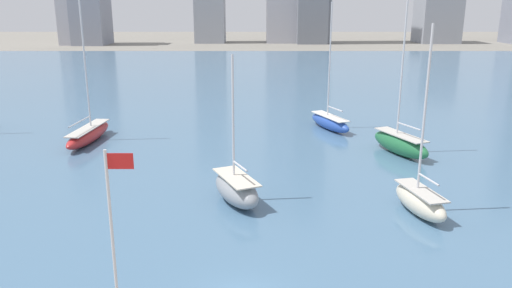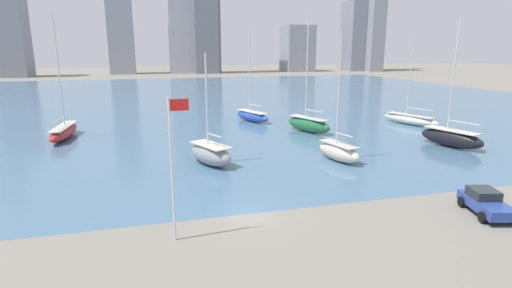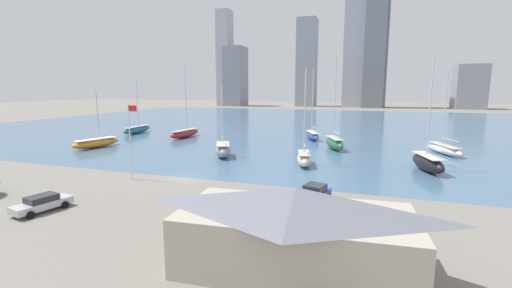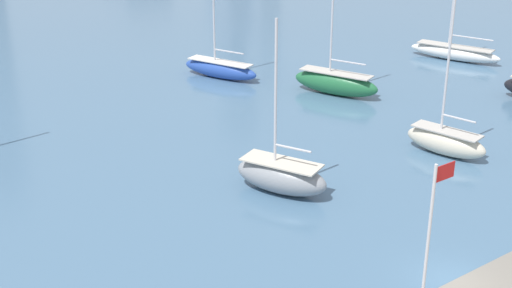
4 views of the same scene
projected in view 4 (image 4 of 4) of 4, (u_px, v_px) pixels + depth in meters
ground_plane at (451, 281)px, 36.91m from camera, size 500.00×500.00×0.00m
harbor_water at (10, 28)px, 89.29m from camera, size 180.00×140.00×0.00m
flag_pole at (428, 252)px, 29.99m from camera, size 1.24×0.14×9.10m
sailboat_white at (455, 52)px, 75.36m from camera, size 5.18×9.83×14.05m
sailboat_blue at (220, 68)px, 69.38m from camera, size 4.87×8.30×15.11m
sailboat_gray at (281, 176)px, 46.10m from camera, size 4.86×6.81×11.41m
sailboat_green at (336, 82)px, 64.58m from camera, size 5.01×8.36×16.46m
sailboat_cream at (446, 140)px, 51.88m from camera, size 3.26×6.45×13.69m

